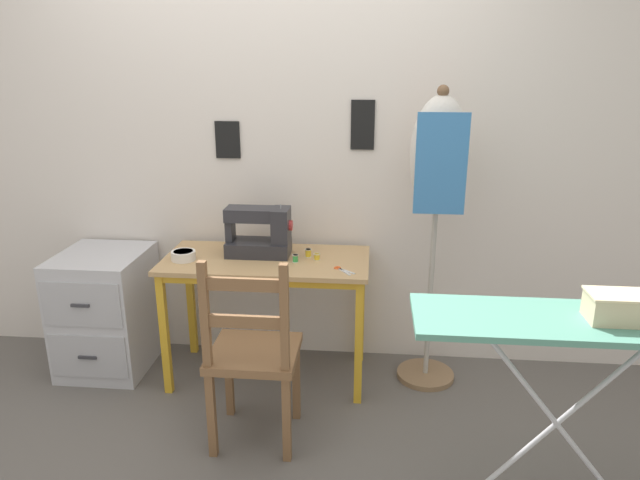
{
  "coord_description": "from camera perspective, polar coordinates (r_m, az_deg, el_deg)",
  "views": [
    {
      "loc": [
        0.56,
        -2.59,
        1.73
      ],
      "look_at": [
        0.29,
        0.24,
        0.83
      ],
      "focal_mm": 32.0,
      "sensor_mm": 36.0,
      "label": 1
    }
  ],
  "objects": [
    {
      "name": "wall_back",
      "position": [
        3.26,
        -4.62,
        9.55
      ],
      "size": [
        10.0,
        0.06,
        2.55
      ],
      "color": "silver",
      "rests_on": "ground_plane"
    },
    {
      "name": "ironing_board",
      "position": [
        2.25,
        23.74,
        -8.25
      ],
      "size": [
        1.12,
        0.35,
        0.86
      ],
      "color": "#518E7A",
      "rests_on": "ground_plane"
    },
    {
      "name": "thread_spool_near_machine",
      "position": [
        3.0,
        -2.48,
        -1.85
      ],
      "size": [
        0.03,
        0.03,
        0.04
      ],
      "color": "green",
      "rests_on": "sewing_table"
    },
    {
      "name": "sewing_table",
      "position": [
        3.1,
        -5.41,
        -3.5
      ],
      "size": [
        1.1,
        0.53,
        0.71
      ],
      "color": "tan",
      "rests_on": "ground_plane"
    },
    {
      "name": "sewing_machine",
      "position": [
        3.09,
        -5.86,
        0.7
      ],
      "size": [
        0.36,
        0.18,
        0.29
      ],
      "color": "#28282D",
      "rests_on": "sewing_table"
    },
    {
      "name": "dress_form",
      "position": [
        2.98,
        11.71,
        6.37
      ],
      "size": [
        0.32,
        0.32,
        1.61
      ],
      "color": "#846647",
      "rests_on": "ground_plane"
    },
    {
      "name": "thread_spool_mid_table",
      "position": [
        3.08,
        -1.18,
        -1.3
      ],
      "size": [
        0.04,
        0.04,
        0.04
      ],
      "color": "yellow",
      "rests_on": "sewing_table"
    },
    {
      "name": "scissors",
      "position": [
        2.9,
        2.12,
        -2.96
      ],
      "size": [
        0.11,
        0.12,
        0.01
      ],
      "color": "silver",
      "rests_on": "sewing_table"
    },
    {
      "name": "wooden_chair",
      "position": [
        2.65,
        -6.73,
        -11.38
      ],
      "size": [
        0.4,
        0.38,
        0.94
      ],
      "color": "brown",
      "rests_on": "ground_plane"
    },
    {
      "name": "filing_cabinet",
      "position": [
        3.53,
        -20.57,
        -6.64
      ],
      "size": [
        0.47,
        0.54,
        0.69
      ],
      "color": "#B7B7BC",
      "rests_on": "ground_plane"
    },
    {
      "name": "fabric_bowl",
      "position": [
        3.12,
        -13.5,
        -1.49
      ],
      "size": [
        0.13,
        0.13,
        0.05
      ],
      "color": "silver",
      "rests_on": "sewing_table"
    },
    {
      "name": "thread_spool_far_edge",
      "position": [
        3.03,
        -0.31,
        -1.69
      ],
      "size": [
        0.04,
        0.04,
        0.04
      ],
      "color": "yellow",
      "rests_on": "sewing_table"
    },
    {
      "name": "storage_box",
      "position": [
        2.26,
        27.73,
        -5.97
      ],
      "size": [
        0.22,
        0.14,
        0.1
      ],
      "color": "beige",
      "rests_on": "ironing_board"
    },
    {
      "name": "ground_plane",
      "position": [
        3.16,
        -5.95,
        -15.66
      ],
      "size": [
        14.0,
        14.0,
        0.0
      ],
      "primitive_type": "plane",
      "color": "#5B5651"
    }
  ]
}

